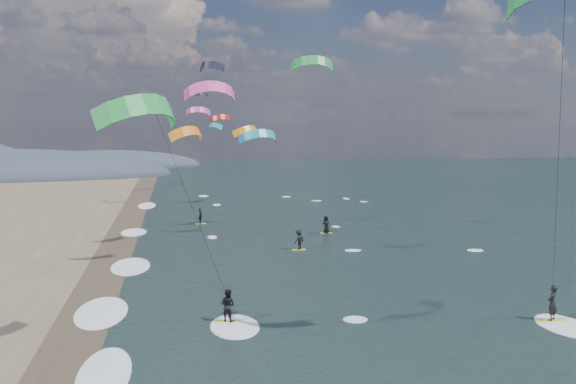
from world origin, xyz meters
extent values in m
cube|color=#382D23|center=(-12.00, 10.00, 0.00)|extent=(3.00, 240.00, 0.00)
ellipsoid|color=#3D4756|center=(-22.00, 120.00, 0.00)|extent=(40.00, 18.00, 7.00)
cube|color=#D6E829|center=(12.97, 9.24, 0.03)|extent=(1.57, 0.47, 0.07)
imported|color=black|center=(12.97, 9.24, 1.04)|extent=(0.85, 0.79, 1.94)
ellipsoid|color=white|center=(13.27, 8.44, 0.00)|extent=(2.60, 4.20, 0.12)
cylinder|color=black|center=(10.97, 6.24, 8.89)|extent=(0.02, 0.02, 16.80)
cube|color=#D6E829|center=(-4.27, 12.10, 0.03)|extent=(1.38, 0.42, 0.06)
imported|color=black|center=(-4.27, 12.10, 0.94)|extent=(1.08, 1.05, 1.75)
ellipsoid|color=white|center=(-3.97, 11.30, 0.00)|extent=(2.60, 4.20, 0.12)
cylinder|color=black|center=(-6.02, 9.10, 6.42)|extent=(0.02, 0.02, 12.37)
cube|color=#D6E829|center=(2.94, 29.59, 0.03)|extent=(1.10, 0.35, 0.05)
imported|color=black|center=(2.94, 29.59, 0.87)|extent=(1.21, 1.15, 1.64)
cube|color=#D6E829|center=(6.84, 36.49, 0.03)|extent=(1.10, 0.35, 0.05)
imported|color=black|center=(6.84, 36.49, 0.85)|extent=(0.93, 0.89, 1.60)
cube|color=#D6E829|center=(-4.64, 43.74, 0.03)|extent=(1.10, 0.35, 0.05)
imported|color=black|center=(-4.64, 43.74, 0.86)|extent=(0.50, 0.66, 1.61)
ellipsoid|color=white|center=(-10.80, 6.00, 0.00)|extent=(2.40, 5.40, 0.11)
ellipsoid|color=white|center=(-10.80, 15.00, 0.00)|extent=(2.40, 5.40, 0.11)
ellipsoid|color=white|center=(-10.80, 26.00, 0.00)|extent=(2.40, 5.40, 0.11)
ellipsoid|color=white|center=(-10.80, 40.00, 0.00)|extent=(2.40, 5.40, 0.11)
ellipsoid|color=white|center=(-10.80, 58.00, 0.00)|extent=(2.40, 5.40, 0.11)
camera|label=1|loc=(-6.72, -21.38, 11.12)|focal=40.00mm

